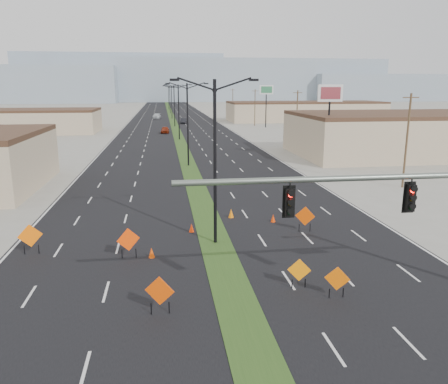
{
  "coord_description": "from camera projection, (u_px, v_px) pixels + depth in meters",
  "views": [
    {
      "loc": [
        -3.07,
        -13.76,
        9.55
      ],
      "look_at": [
        0.59,
        12.32,
        3.2
      ],
      "focal_mm": 35.0,
      "sensor_mm": 36.0,
      "label": 1
    }
  ],
  "objects": [
    {
      "name": "ground",
      "position": [
        255.0,
        356.0,
        15.9
      ],
      "size": [
        600.0,
        600.0,
        0.0
      ],
      "primitive_type": "plane",
      "color": "gray",
      "rests_on": "ground"
    },
    {
      "name": "road_surface",
      "position": [
        174.0,
        125.0,
        112.17
      ],
      "size": [
        25.0,
        400.0,
        0.02
      ],
      "primitive_type": "cube",
      "color": "black",
      "rests_on": "ground"
    },
    {
      "name": "median_strip",
      "position": [
        174.0,
        125.0,
        112.17
      ],
      "size": [
        2.0,
        400.0,
        0.04
      ],
      "primitive_type": "cube",
      "color": "#274619",
      "rests_on": "ground"
    },
    {
      "name": "building_sw_far",
      "position": [
        25.0,
        122.0,
        92.88
      ],
      "size": [
        30.0,
        14.0,
        4.5
      ],
      "primitive_type": "cube",
      "color": "tan",
      "rests_on": "ground"
    },
    {
      "name": "building_se_near",
      "position": [
        421.0,
        135.0,
        63.17
      ],
      "size": [
        36.0,
        18.0,
        5.5
      ],
      "primitive_type": "cube",
      "color": "tan",
      "rests_on": "ground"
    },
    {
      "name": "building_se_far",
      "position": [
        305.0,
        112.0,
        126.35
      ],
      "size": [
        44.0,
        16.0,
        5.0
      ],
      "primitive_type": "cube",
      "color": "tan",
      "rests_on": "ground"
    },
    {
      "name": "mesa_center",
      "position": [
        223.0,
        80.0,
        306.83
      ],
      "size": [
        220.0,
        50.0,
        28.0
      ],
      "primitive_type": "cube",
      "color": "#8A9CAC",
      "rests_on": "ground"
    },
    {
      "name": "mesa_east",
      "position": [
        415.0,
        88.0,
        317.29
      ],
      "size": [
        160.0,
        50.0,
        18.0
      ],
      "primitive_type": "cube",
      "color": "#8A9CAC",
      "rests_on": "ground"
    },
    {
      "name": "mesa_backdrop",
      "position": [
        123.0,
        78.0,
        316.16
      ],
      "size": [
        140.0,
        50.0,
        32.0
      ],
      "primitive_type": "cube",
      "color": "#8A9CAC",
      "rests_on": "ground"
    },
    {
      "name": "streetlight_0",
      "position": [
        215.0,
        158.0,
        26.18
      ],
      "size": [
        5.15,
        0.24,
        10.02
      ],
      "color": "black",
      "rests_on": "ground"
    },
    {
      "name": "streetlight_1",
      "position": [
        188.0,
        122.0,
        53.14
      ],
      "size": [
        5.15,
        0.24,
        10.02
      ],
      "color": "black",
      "rests_on": "ground"
    },
    {
      "name": "streetlight_2",
      "position": [
        179.0,
        110.0,
        80.09
      ],
      "size": [
        5.15,
        0.24,
        10.02
      ],
      "color": "black",
      "rests_on": "ground"
    },
    {
      "name": "streetlight_3",
      "position": [
        174.0,
        104.0,
        107.05
      ],
      "size": [
        5.15,
        0.24,
        10.02
      ],
      "color": "black",
      "rests_on": "ground"
    },
    {
      "name": "streetlight_4",
      "position": [
        172.0,
        101.0,
        134.01
      ],
      "size": [
        5.15,
        0.24,
        10.02
      ],
      "color": "black",
      "rests_on": "ground"
    },
    {
      "name": "streetlight_5",
      "position": [
        170.0,
        98.0,
        160.96
      ],
      "size": [
        5.15,
        0.24,
        10.02
      ],
      "color": "black",
      "rests_on": "ground"
    },
    {
      "name": "streetlight_6",
      "position": [
        169.0,
        97.0,
        187.92
      ],
      "size": [
        5.15,
        0.24,
        10.02
      ],
      "color": "black",
      "rests_on": "ground"
    },
    {
      "name": "utility_pole_0",
      "position": [
        407.0,
        140.0,
        41.57
      ],
      "size": [
        1.6,
        0.2,
        9.0
      ],
      "color": "#4C3823",
      "rests_on": "ground"
    },
    {
      "name": "utility_pole_1",
      "position": [
        297.0,
        116.0,
        75.27
      ],
      "size": [
        1.6,
        0.2,
        9.0
      ],
      "color": "#4C3823",
      "rests_on": "ground"
    },
    {
      "name": "utility_pole_2",
      "position": [
        255.0,
        107.0,
        108.96
      ],
      "size": [
        1.6,
        0.2,
        9.0
      ],
      "color": "#4C3823",
      "rests_on": "ground"
    },
    {
      "name": "utility_pole_3",
      "position": [
        233.0,
        102.0,
        142.66
      ],
      "size": [
        1.6,
        0.2,
        9.0
      ],
      "color": "#4C3823",
      "rests_on": "ground"
    },
    {
      "name": "car_left",
      "position": [
        165.0,
        130.0,
        92.5
      ],
      "size": [
        1.87,
        4.16,
        1.39
      ],
      "primitive_type": "imported",
      "rotation": [
        0.0,
        0.0,
        -0.06
      ],
      "color": "maroon",
      "rests_on": "ground"
    },
    {
      "name": "car_mid",
      "position": [
        184.0,
        121.0,
        117.01
      ],
      "size": [
        2.04,
        4.37,
        1.39
      ],
      "primitive_type": "imported",
      "rotation": [
        0.0,
        0.0,
        -0.14
      ],
      "color": "black",
      "rests_on": "ground"
    },
    {
      "name": "car_far",
      "position": [
        157.0,
        116.0,
        135.04
      ],
      "size": [
        2.7,
        5.35,
        1.49
      ],
      "primitive_type": "imported",
      "rotation": [
        0.0,
        0.0,
        -0.12
      ],
      "color": "silver",
      "rests_on": "ground"
    },
    {
      "name": "construction_sign_0",
      "position": [
        30.0,
        237.0,
        25.34
      ],
      "size": [
        1.3,
        0.54,
        1.83
      ],
      "rotation": [
        0.0,
        0.0,
        0.37
      ],
      "color": "#FF6605",
      "rests_on": "ground"
    },
    {
      "name": "construction_sign_1",
      "position": [
        160.0,
        292.0,
        18.61
      ],
      "size": [
        1.26,
        0.44,
        1.75
      ],
      "rotation": [
        0.0,
        0.0,
        -0.31
      ],
      "color": "#E14304",
      "rests_on": "ground"
    },
    {
      "name": "construction_sign_2",
      "position": [
        128.0,
        241.0,
        24.77
      ],
      "size": [
        1.26,
        0.55,
        1.8
      ],
      "rotation": [
        0.0,
        0.0,
        0.39
      ],
      "color": "#FF4005",
      "rests_on": "ground"
    },
    {
      "name": "construction_sign_3",
      "position": [
        299.0,
        271.0,
        21.09
      ],
      "size": [
        1.11,
        0.32,
        1.51
      ],
      "rotation": [
        0.0,
        0.0,
        -0.25
      ],
      "color": "orange",
      "rests_on": "ground"
    },
    {
      "name": "construction_sign_4",
      "position": [
        337.0,
        280.0,
        20.1
      ],
      "size": [
        1.08,
        0.48,
        1.54
      ],
      "rotation": [
        0.0,
        0.0,
        -0.4
      ],
      "color": "#E65E04",
      "rests_on": "ground"
    },
    {
      "name": "construction_sign_5",
      "position": [
        305.0,
        217.0,
        29.34
      ],
      "size": [
        1.24,
        0.53,
        1.76
      ],
      "rotation": [
        0.0,
        0.0,
        -0.38
      ],
      "color": "#D54404",
      "rests_on": "ground"
    },
    {
      "name": "cone_0",
      "position": [
        152.0,
        253.0,
        24.99
      ],
      "size": [
        0.37,
        0.37,
        0.61
      ],
      "primitive_type": "cone",
      "rotation": [
        0.0,
        0.0,
        0.0
      ],
      "color": "#E54304",
      "rests_on": "ground"
    },
    {
      "name": "cone_1",
      "position": [
        273.0,
        218.0,
        31.59
      ],
      "size": [
        0.44,
        0.44,
        0.59
      ],
      "primitive_type": "cone",
      "rotation": [
        0.0,
        0.0,
        0.29
      ],
      "color": "red",
      "rests_on": "ground"
    },
    {
      "name": "cone_2",
      "position": [
        231.0,
        213.0,
        32.67
      ],
      "size": [
        0.51,
        0.51,
        0.69
      ],
      "primitive_type": "cone",
      "rotation": [
        0.0,
        0.0,
        0.27
      ],
      "color": "orange",
      "rests_on": "ground"
    },
    {
      "name": "cone_3",
      "position": [
        191.0,
        228.0,
        29.41
      ],
      "size": [
        0.47,
        0.47,
        0.59
      ],
      "primitive_type": "cone",
      "rotation": [
        0.0,
        0.0,
        -0.43
      ],
      "color": "#EF3105",
      "rests_on": "ground"
    },
    {
      "name": "pole_sign_east_near",
      "position": [
        330.0,
        99.0,
        55.81
      ],
      "size": [
        3.24,
        0.57,
        9.87
      ],
      "rotation": [
        0.0,
        0.0,
        -0.06
      ],
      "color": "black",
      "rests_on": "ground"
    },
    {
      "name": "pole_sign_east_far",
      "position": [
        266.0,
        93.0,
        103.86
      ],
      "size": [
        3.28,
        0.82,
        10.02
      ],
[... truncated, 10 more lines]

